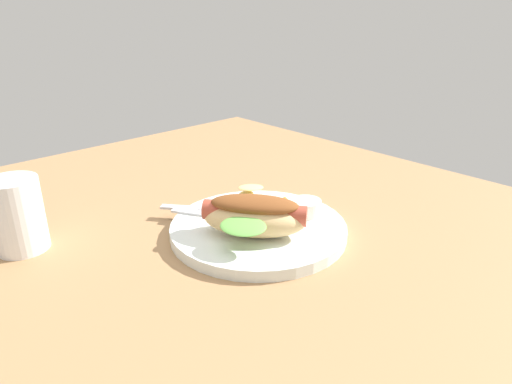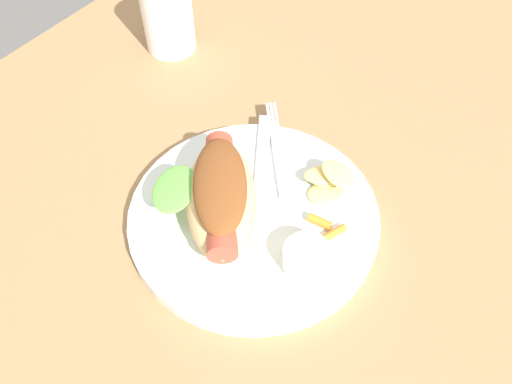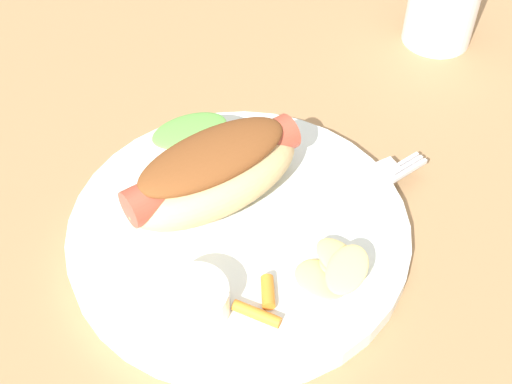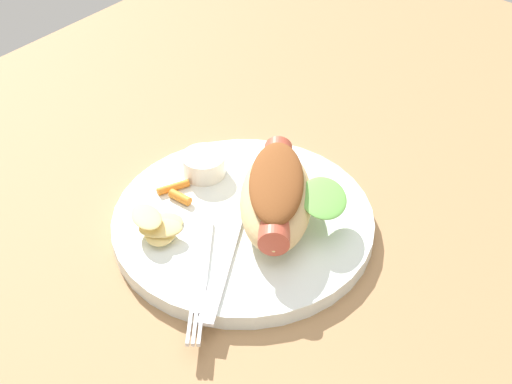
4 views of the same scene
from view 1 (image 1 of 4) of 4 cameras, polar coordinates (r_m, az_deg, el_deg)
The scene contains 9 objects.
ground_plane at distance 66.17cm, azimuth 2.49°, elevation -6.34°, with size 120.00×90.00×1.80cm, color #9E754C.
plate at distance 66.26cm, azimuth 0.29°, elevation -4.61°, with size 25.25×25.25×1.60cm, color white.
hot_dog at distance 61.76cm, azimuth -0.21°, elevation -2.89°, with size 15.32×14.30×5.52cm.
sauce_ramekin at distance 68.52cm, azimuth 6.52°, elevation -2.01°, with size 4.49×4.49×2.26cm, color white.
fork at distance 70.25cm, azimuth -5.87°, elevation -2.18°, with size 12.15×9.91×0.40cm.
knife at distance 68.39cm, azimuth -5.20°, elevation -2.89°, with size 13.57×1.40×0.36cm, color silver.
chips_pile at distance 72.88cm, azimuth -0.80°, elevation -0.40°, with size 6.09×6.27×2.39cm.
carrot_garnish at distance 71.48cm, azimuth 3.42°, elevation -1.46°, with size 3.36×3.90×0.89cm.
drinking_cup at distance 68.35cm, azimuth -27.54°, elevation -2.54°, with size 6.76×6.76×10.04cm, color white.
Camera 1 is at (40.17, -41.81, 30.99)cm, focal length 32.20 mm.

